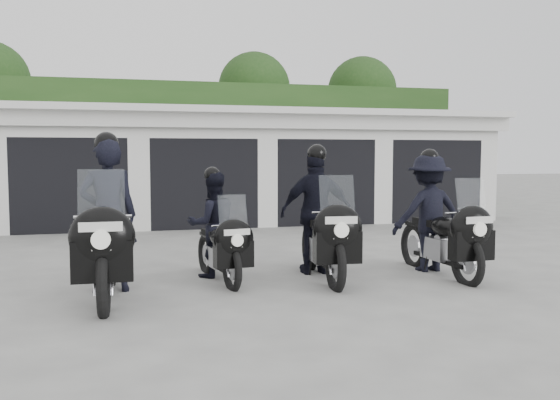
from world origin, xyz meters
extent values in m
plane|color=#9A9A95|center=(0.00, 0.00, 0.00)|extent=(80.00, 80.00, 0.00)
cube|color=silver|center=(0.00, 8.50, 1.40)|extent=(16.00, 6.00, 2.80)
cube|color=silver|center=(0.00, 8.30, 2.88)|extent=(16.40, 6.80, 0.16)
cube|color=silver|center=(0.00, 5.25, 2.65)|extent=(16.40, 0.12, 0.40)
cube|color=black|center=(0.00, 5.48, 0.12)|extent=(16.00, 0.06, 0.24)
cube|color=black|center=(-3.10, 6.70, 1.10)|extent=(2.60, 2.60, 2.20)
cube|color=silver|center=(-3.10, 5.65, 2.50)|extent=(2.60, 0.50, 0.60)
cube|color=silver|center=(-1.55, 5.65, 1.40)|extent=(0.50, 0.50, 2.80)
cube|color=black|center=(0.00, 6.70, 1.10)|extent=(2.60, 2.60, 2.20)
cube|color=silver|center=(0.00, 5.65, 2.50)|extent=(2.60, 0.50, 0.60)
cube|color=silver|center=(1.55, 5.65, 1.40)|extent=(0.50, 0.50, 2.80)
cube|color=black|center=(3.10, 6.70, 1.10)|extent=(2.60, 2.60, 2.20)
cube|color=silver|center=(3.10, 5.65, 2.50)|extent=(2.60, 0.50, 0.60)
cube|color=silver|center=(4.65, 5.65, 1.40)|extent=(0.50, 0.50, 2.80)
cube|color=black|center=(6.20, 6.70, 1.10)|extent=(2.60, 2.60, 2.20)
cube|color=silver|center=(6.20, 5.65, 2.50)|extent=(2.60, 0.50, 0.60)
cube|color=silver|center=(7.75, 5.65, 1.40)|extent=(0.50, 0.50, 2.80)
cube|color=#1D3C15|center=(0.00, 12.50, 2.15)|extent=(20.00, 2.00, 4.30)
sphere|color=#1D3C15|center=(3.00, 14.00, 4.40)|extent=(2.80, 2.80, 2.80)
cylinder|color=black|center=(3.00, 14.00, 1.65)|extent=(0.24, 0.24, 3.30)
sphere|color=#1D3C15|center=(7.50, 14.00, 4.40)|extent=(2.80, 2.80, 2.80)
cylinder|color=black|center=(7.50, 14.00, 1.65)|extent=(0.24, 0.24, 3.30)
torus|color=black|center=(-2.07, -1.98, 0.36)|extent=(0.14, 0.84, 0.84)
torus|color=black|center=(-2.04, -0.33, 0.36)|extent=(0.14, 0.84, 0.84)
cube|color=#A1A1A6|center=(-2.05, -1.13, 0.44)|extent=(0.31, 0.64, 0.37)
cube|color=black|center=(-2.05, -1.16, 0.25)|extent=(0.12, 1.49, 0.07)
ellipsoid|color=black|center=(-2.05, -1.33, 0.83)|extent=(0.38, 0.67, 0.33)
cube|color=black|center=(-2.05, -0.83, 0.85)|extent=(0.31, 0.64, 0.11)
ellipsoid|color=black|center=(-2.07, -2.07, 0.90)|extent=(0.73, 0.39, 0.69)
cube|color=black|center=(-2.07, -2.07, 0.63)|extent=(0.67, 0.26, 0.46)
cube|color=#B2BFC6|center=(-2.07, -2.04, 1.35)|extent=(0.51, 0.14, 0.59)
cylinder|color=silver|center=(-2.06, -1.84, 1.10)|extent=(0.64, 0.04, 0.03)
cube|color=silver|center=(-2.07, -2.27, 1.03)|extent=(0.46, 0.03, 0.10)
cube|color=silver|center=(-2.07, -2.24, 0.83)|extent=(0.21, 0.02, 0.11)
imported|color=black|center=(-2.05, -0.81, 1.01)|extent=(0.74, 0.50, 2.01)
sphere|color=black|center=(-2.05, -0.81, 1.95)|extent=(0.31, 0.31, 0.31)
torus|color=black|center=(-0.45, -1.10, 0.28)|extent=(0.19, 0.66, 0.65)
torus|color=black|center=(-0.64, 0.17, 0.28)|extent=(0.19, 0.66, 0.65)
cube|color=#A1A1A6|center=(-0.55, -0.45, 0.34)|extent=(0.30, 0.52, 0.28)
cube|color=black|center=(-0.55, -0.46, 0.20)|extent=(0.24, 1.15, 0.05)
ellipsoid|color=black|center=(-0.52, -0.59, 0.64)|extent=(0.36, 0.55, 0.26)
cube|color=black|center=(-0.58, -0.22, 0.66)|extent=(0.30, 0.52, 0.09)
ellipsoid|color=black|center=(-0.44, -1.17, 0.69)|extent=(0.60, 0.37, 0.53)
cube|color=black|center=(-0.44, -1.17, 0.49)|extent=(0.54, 0.27, 0.36)
cube|color=#B2BFC6|center=(-0.44, -1.14, 1.05)|extent=(0.40, 0.16, 0.45)
cylinder|color=silver|center=(-0.46, -0.99, 0.85)|extent=(0.50, 0.10, 0.02)
cube|color=silver|center=(-0.42, -1.32, 0.80)|extent=(0.35, 0.07, 0.08)
cube|color=silver|center=(-0.42, -1.29, 0.64)|extent=(0.16, 0.04, 0.09)
imported|color=black|center=(-0.59, -0.20, 0.78)|extent=(0.84, 0.70, 1.56)
sphere|color=black|center=(-0.59, -0.20, 1.51)|extent=(0.24, 0.24, 0.24)
torus|color=black|center=(0.90, -1.44, 0.33)|extent=(0.18, 0.79, 0.78)
torus|color=black|center=(1.01, 0.10, 0.33)|extent=(0.18, 0.79, 0.78)
cube|color=#A1A1A6|center=(0.96, -0.65, 0.41)|extent=(0.32, 0.61, 0.34)
cube|color=black|center=(0.96, -0.67, 0.24)|extent=(0.19, 1.40, 0.06)
ellipsoid|color=black|center=(0.94, -0.83, 0.77)|extent=(0.39, 0.64, 0.31)
cube|color=black|center=(0.98, -0.37, 0.79)|extent=(0.32, 0.61, 0.11)
ellipsoid|color=black|center=(0.89, -1.53, 0.84)|extent=(0.70, 0.40, 0.64)
cube|color=black|center=(0.89, -1.53, 0.59)|extent=(0.64, 0.28, 0.43)
cube|color=#B2BFC6|center=(0.89, -1.50, 1.27)|extent=(0.48, 0.16, 0.55)
cylinder|color=silver|center=(0.91, -1.32, 1.03)|extent=(0.60, 0.07, 0.03)
cube|color=silver|center=(0.88, -1.71, 0.97)|extent=(0.43, 0.05, 0.10)
cube|color=silver|center=(0.88, -1.68, 0.77)|extent=(0.19, 0.03, 0.11)
imported|color=black|center=(0.98, -0.35, 0.94)|extent=(1.15, 0.71, 1.88)
sphere|color=black|center=(0.98, -0.35, 1.82)|extent=(0.29, 0.29, 0.29)
torus|color=black|center=(2.78, -1.62, 0.32)|extent=(0.15, 0.76, 0.76)
torus|color=black|center=(2.72, -0.13, 0.32)|extent=(0.15, 0.76, 0.76)
cube|color=#A1A1A6|center=(2.75, -0.85, 0.39)|extent=(0.29, 0.58, 0.33)
cube|color=black|center=(2.75, -0.87, 0.23)|extent=(0.14, 1.35, 0.06)
ellipsoid|color=black|center=(2.75, -1.03, 0.75)|extent=(0.36, 0.61, 0.30)
cube|color=black|center=(2.74, -0.58, 0.77)|extent=(0.29, 0.58, 0.10)
ellipsoid|color=black|center=(2.78, -1.70, 0.81)|extent=(0.67, 0.37, 0.62)
cube|color=black|center=(2.78, -1.70, 0.57)|extent=(0.61, 0.25, 0.41)
cube|color=#B2BFC6|center=(2.78, -1.67, 1.22)|extent=(0.46, 0.14, 0.53)
cylinder|color=silver|center=(2.77, -1.49, 0.99)|extent=(0.58, 0.05, 0.03)
cube|color=silver|center=(2.79, -1.87, 0.93)|extent=(0.41, 0.03, 0.09)
cube|color=silver|center=(2.79, -1.84, 0.75)|extent=(0.19, 0.02, 0.10)
imported|color=black|center=(2.73, -0.56, 0.91)|extent=(1.20, 0.65, 1.82)
sphere|color=black|center=(2.73, -0.56, 1.76)|extent=(0.28, 0.28, 0.28)
camera|label=1|loc=(-1.75, -8.87, 1.81)|focal=38.00mm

